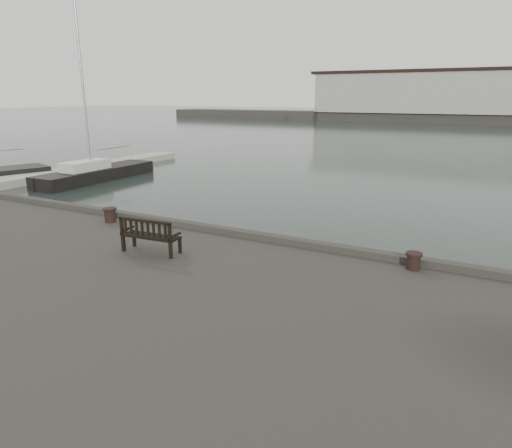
{
  "coord_description": "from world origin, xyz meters",
  "views": [
    {
      "loc": [
        6.99,
        -10.95,
        5.44
      ],
      "look_at": [
        1.39,
        -0.5,
        2.1
      ],
      "focal_mm": 32.0,
      "sensor_mm": 36.0,
      "label": 1
    }
  ],
  "objects_px": {
    "bench": "(151,242)",
    "yacht_c": "(97,176)",
    "bollard_right": "(413,261)",
    "bollard_left": "(110,215)"
  },
  "relations": [
    {
      "from": "bench",
      "to": "bollard_right",
      "type": "distance_m",
      "value": 6.44
    },
    {
      "from": "bench",
      "to": "yacht_c",
      "type": "bearing_deg",
      "value": 135.5
    },
    {
      "from": "bollard_right",
      "to": "yacht_c",
      "type": "distance_m",
      "value": 24.84
    },
    {
      "from": "bollard_right",
      "to": "bollard_left",
      "type": "bearing_deg",
      "value": -178.24
    },
    {
      "from": "bollard_left",
      "to": "bollard_right",
      "type": "distance_m",
      "value": 9.25
    },
    {
      "from": "bench",
      "to": "yacht_c",
      "type": "xyz_separation_m",
      "value": [
        -16.03,
        13.06,
        -1.6
      ]
    },
    {
      "from": "yacht_c",
      "to": "bollard_right",
      "type": "bearing_deg",
      "value": -27.7
    },
    {
      "from": "bench",
      "to": "bollard_right",
      "type": "relative_size",
      "value": 3.96
    },
    {
      "from": "bench",
      "to": "bollard_left",
      "type": "bearing_deg",
      "value": 146.5
    },
    {
      "from": "bollard_right",
      "to": "yacht_c",
      "type": "relative_size",
      "value": 0.03
    }
  ]
}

